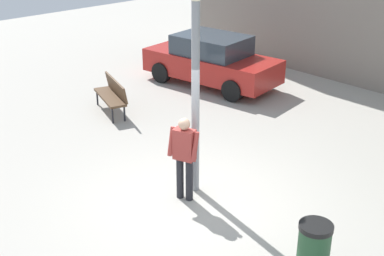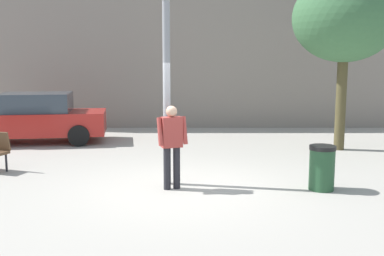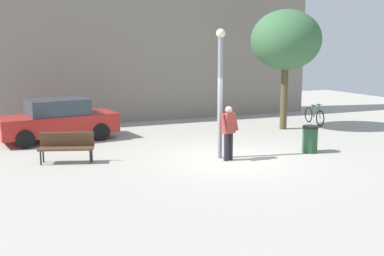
% 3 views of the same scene
% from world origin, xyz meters
% --- Properties ---
extents(ground_plane, '(36.00, 36.00, 0.00)m').
position_xyz_m(ground_plane, '(0.00, 0.00, 0.00)').
color(ground_plane, '#A8A399').
extents(lamppost, '(0.28, 0.28, 3.97)m').
position_xyz_m(lamppost, '(-0.29, 0.31, 2.26)').
color(lamppost, gray).
rests_on(lamppost, ground_plane).
extents(person_by_lamppost, '(0.63, 0.42, 1.67)m').
position_xyz_m(person_by_lamppost, '(-0.17, -0.08, 0.97)').
color(person_by_lamppost, '#232328').
rests_on(person_by_lamppost, ground_plane).
extents(park_bench, '(1.67, 0.94, 0.92)m').
position_xyz_m(park_bench, '(-4.78, 1.51, 0.55)').
color(park_bench, '#513823').
rests_on(park_bench, ground_plane).
extents(parked_car_red, '(4.40, 2.29, 1.55)m').
position_xyz_m(parked_car_red, '(-4.61, 5.07, 0.77)').
color(parked_car_red, '#AD231E').
rests_on(parked_car_red, ground_plane).
extents(trash_bin, '(0.52, 0.52, 0.89)m').
position_xyz_m(trash_bin, '(2.80, -0.13, 0.45)').
color(trash_bin, '#234C2D').
rests_on(trash_bin, ground_plane).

